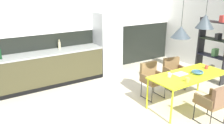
# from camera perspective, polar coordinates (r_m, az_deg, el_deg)

# --- Properties ---
(ground_plane) EXTENTS (9.00, 9.00, 0.00)m
(ground_plane) POSITION_cam_1_polar(r_m,az_deg,el_deg) (4.85, 10.40, -13.04)
(ground_plane) COLOR beige
(back_wall_splashback_dark) EXTENTS (6.92, 0.12, 1.32)m
(back_wall_splashback_dark) POSITION_cam_1_polar(r_m,az_deg,el_deg) (6.97, -6.69, 2.61)
(back_wall_splashback_dark) COLOR black
(back_wall_splashback_dark) RESTS_ON ground
(back_wall_panel_upper) EXTENTS (6.92, 0.12, 1.32)m
(back_wall_panel_upper) POSITION_cam_1_polar(r_m,az_deg,el_deg) (6.75, -7.09, 13.50)
(back_wall_panel_upper) COLOR white
(back_wall_panel_upper) RESTS_ON back_wall_splashback_dark
(kitchen_counter) EXTENTS (3.55, 0.63, 0.91)m
(kitchen_counter) POSITION_cam_1_polar(r_m,az_deg,el_deg) (6.20, -18.07, -2.06)
(kitchen_counter) COLOR #3B3821
(kitchen_counter) RESTS_ON ground
(refrigerator_column) EXTENTS (0.70, 0.60, 1.84)m
(refrigerator_column) POSITION_cam_1_polar(r_m,az_deg,el_deg) (6.87, -1.08, 4.72)
(refrigerator_column) COLOR #ADAFB2
(refrigerator_column) RESTS_ON ground
(dining_table) EXTENTS (1.78, 0.76, 0.72)m
(dining_table) POSITION_cam_1_polar(r_m,az_deg,el_deg) (5.15, 18.66, -3.43)
(dining_table) COLOR #CAD021
(dining_table) RESTS_ON ground
(armchair_by_stool) EXTENTS (0.56, 0.55, 0.78)m
(armchair_by_stool) POSITION_cam_1_polar(r_m,az_deg,el_deg) (6.06, 15.17, -1.79)
(armchair_by_stool) COLOR brown
(armchair_by_stool) RESTS_ON ground
(armchair_near_window) EXTENTS (0.52, 0.50, 0.80)m
(armchair_near_window) POSITION_cam_1_polar(r_m,az_deg,el_deg) (4.67, 24.41, -8.57)
(armchair_near_window) COLOR brown
(armchair_near_window) RESTS_ON ground
(armchair_head_of_table) EXTENTS (0.50, 0.48, 0.83)m
(armchair_head_of_table) POSITION_cam_1_polar(r_m,az_deg,el_deg) (5.43, 9.84, -3.39)
(armchair_head_of_table) COLOR brown
(armchair_head_of_table) RESTS_ON ground
(fruit_bowl) EXTENTS (0.25, 0.25, 0.07)m
(fruit_bowl) POSITION_cam_1_polar(r_m,az_deg,el_deg) (5.21, 20.60, -2.38)
(fruit_bowl) COLOR #33607F
(fruit_bowl) RESTS_ON dining_table
(open_book) EXTENTS (0.29, 0.20, 0.02)m
(open_book) POSITION_cam_1_polar(r_m,az_deg,el_deg) (5.10, 16.71, -2.86)
(open_book) COLOR white
(open_book) RESTS_ON dining_table
(mug_short_terracotta) EXTENTS (0.11, 0.07, 0.08)m
(mug_short_terracotta) POSITION_cam_1_polar(r_m,az_deg,el_deg) (4.88, 14.19, -3.14)
(mug_short_terracotta) COLOR white
(mug_short_terracotta) RESTS_ON dining_table
(mug_white_ceramic) EXTENTS (0.11, 0.07, 0.08)m
(mug_white_ceramic) POSITION_cam_1_polar(r_m,az_deg,el_deg) (5.62, 22.60, -1.21)
(mug_white_ceramic) COLOR #B23D33
(mug_white_ceramic) RESTS_ON dining_table
(mug_dark_espresso) EXTENTS (0.13, 0.08, 0.09)m
(mug_dark_espresso) POSITION_cam_1_polar(r_m,az_deg,el_deg) (4.71, 18.38, -4.24)
(mug_dark_espresso) COLOR gold
(mug_dark_espresso) RESTS_ON dining_table
(bottle_vinegar_dark) EXTENTS (0.06, 0.06, 0.33)m
(bottle_vinegar_dark) POSITION_cam_1_polar(r_m,az_deg,el_deg) (5.87, -26.22, 1.94)
(bottle_vinegar_dark) COLOR #0F3319
(bottle_vinegar_dark) RESTS_ON kitchen_counter
(bottle_oil_tall) EXTENTS (0.07, 0.07, 0.25)m
(bottle_oil_tall) POSITION_cam_1_polar(r_m,az_deg,el_deg) (6.40, -13.04, 4.17)
(bottle_oil_tall) COLOR tan
(bottle_oil_tall) RESTS_ON kitchen_counter
(open_shelf_unit) EXTENTS (0.30, 0.85, 1.83)m
(open_shelf_unit) POSITION_cam_1_polar(r_m,az_deg,el_deg) (6.80, 24.18, 3.11)
(open_shelf_unit) COLOR black
(open_shelf_unit) RESTS_ON ground
(pendant_lamp_over_table_near) EXTENTS (0.38, 0.38, 1.04)m
(pendant_lamp_over_table_near) POSITION_cam_1_polar(r_m,az_deg,el_deg) (4.64, 16.86, 7.21)
(pendant_lamp_over_table_near) COLOR black
(pendant_lamp_over_table_far) EXTENTS (0.38, 0.38, 0.91)m
(pendant_lamp_over_table_far) POSITION_cam_1_polar(r_m,az_deg,el_deg) (5.18, 22.27, 9.42)
(pendant_lamp_over_table_far) COLOR black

